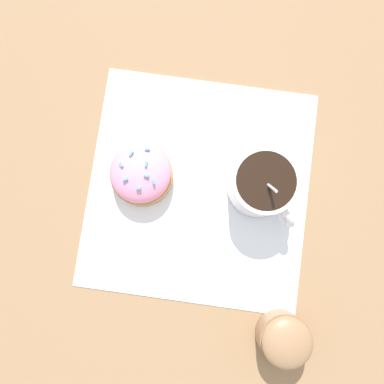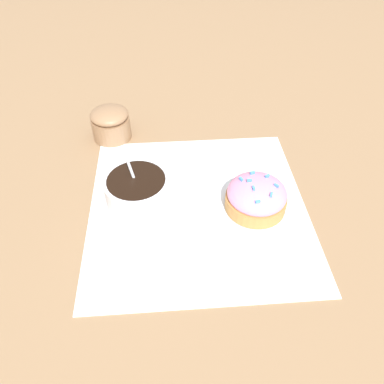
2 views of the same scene
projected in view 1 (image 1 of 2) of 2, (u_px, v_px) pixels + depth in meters
The scene contains 5 objects.
ground_plane at pixel (202, 189), 0.55m from camera, with size 3.00×3.00×0.00m, color #93704C.
paper_napkin at pixel (202, 189), 0.55m from camera, with size 0.33×0.33×0.00m.
coffee_cup at pixel (265, 185), 0.51m from camera, with size 0.10×0.10×0.09m.
frosted_pastry at pixel (144, 174), 0.53m from camera, with size 0.09×0.09×0.05m.
sugar_bowl at pixel (287, 340), 0.50m from camera, with size 0.07×0.07×0.06m.
Camera 1 is at (-0.00, -0.07, 0.55)m, focal length 35.00 mm.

